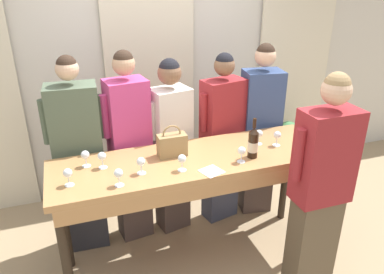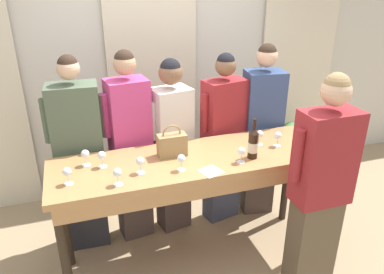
% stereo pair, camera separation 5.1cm
% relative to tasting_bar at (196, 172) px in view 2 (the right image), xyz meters
% --- Properties ---
extents(ground_plane, '(18.00, 18.00, 0.00)m').
position_rel_tasting_bar_xyz_m(ground_plane, '(0.00, 0.02, -0.91)').
color(ground_plane, tan).
extents(wall_back, '(12.00, 0.06, 2.80)m').
position_rel_tasting_bar_xyz_m(wall_back, '(0.00, 1.53, 0.49)').
color(wall_back, beige).
rests_on(wall_back, ground_plane).
extents(curtain_panel_center, '(0.99, 0.03, 2.69)m').
position_rel_tasting_bar_xyz_m(curtain_panel_center, '(0.00, 1.47, 0.44)').
color(curtain_panel_center, beige).
rests_on(curtain_panel_center, ground_plane).
extents(curtain_panel_right, '(0.99, 0.03, 2.69)m').
position_rel_tasting_bar_xyz_m(curtain_panel_right, '(1.84, 1.47, 0.44)').
color(curtain_panel_right, beige).
rests_on(curtain_panel_right, ground_plane).
extents(tasting_bar, '(2.30, 0.69, 1.03)m').
position_rel_tasting_bar_xyz_m(tasting_bar, '(0.00, 0.00, 0.00)').
color(tasting_bar, '#B27F4C').
rests_on(tasting_bar, ground_plane).
extents(wine_bottle, '(0.08, 0.08, 0.33)m').
position_rel_tasting_bar_xyz_m(wine_bottle, '(0.44, -0.13, 0.25)').
color(wine_bottle, black).
rests_on(wine_bottle, tasting_bar).
extents(handbag, '(0.23, 0.12, 0.27)m').
position_rel_tasting_bar_xyz_m(handbag, '(-0.16, 0.12, 0.22)').
color(handbag, '#997A4C').
rests_on(handbag, tasting_bar).
extents(wine_glass_front_left, '(0.07, 0.07, 0.13)m').
position_rel_tasting_bar_xyz_m(wine_glass_front_left, '(-0.72, 0.09, 0.22)').
color(wine_glass_front_left, white).
rests_on(wine_glass_front_left, tasting_bar).
extents(wine_glass_front_mid, '(0.07, 0.07, 0.13)m').
position_rel_tasting_bar_xyz_m(wine_glass_front_mid, '(-0.16, -0.15, 0.22)').
color(wine_glass_front_mid, white).
rests_on(wine_glass_front_mid, tasting_bar).
extents(wine_glass_front_right, '(0.07, 0.07, 0.13)m').
position_rel_tasting_bar_xyz_m(wine_glass_front_right, '(1.03, 0.04, 0.22)').
color(wine_glass_front_right, white).
rests_on(wine_glass_front_right, tasting_bar).
extents(wine_glass_center_left, '(0.07, 0.07, 0.13)m').
position_rel_tasting_bar_xyz_m(wine_glass_center_left, '(-0.84, 0.16, 0.22)').
color(wine_glass_center_left, white).
rests_on(wine_glass_center_left, tasting_bar).
extents(wine_glass_center_mid, '(0.07, 0.07, 0.13)m').
position_rel_tasting_bar_xyz_m(wine_glass_center_mid, '(0.32, -0.17, 0.22)').
color(wine_glass_center_mid, white).
rests_on(wine_glass_center_mid, tasting_bar).
extents(wine_glass_center_right, '(0.07, 0.07, 0.13)m').
position_rel_tasting_bar_xyz_m(wine_glass_center_right, '(0.74, 0.00, 0.22)').
color(wine_glass_center_right, white).
rests_on(wine_glass_center_right, tasting_bar).
extents(wine_glass_back_left, '(0.07, 0.07, 0.13)m').
position_rel_tasting_bar_xyz_m(wine_glass_back_left, '(0.61, 0.08, 0.22)').
color(wine_glass_back_left, white).
rests_on(wine_glass_back_left, tasting_bar).
extents(wine_glass_back_mid, '(0.07, 0.07, 0.13)m').
position_rel_tasting_bar_xyz_m(wine_glass_back_mid, '(-0.98, -0.09, 0.22)').
color(wine_glass_back_mid, white).
rests_on(wine_glass_back_mid, tasting_bar).
extents(wine_glass_back_right, '(0.07, 0.07, 0.13)m').
position_rel_tasting_bar_xyz_m(wine_glass_back_right, '(-0.65, -0.21, 0.22)').
color(wine_glass_back_right, white).
rests_on(wine_glass_back_right, tasting_bar).
extents(wine_glass_near_host, '(0.07, 0.07, 0.13)m').
position_rel_tasting_bar_xyz_m(wine_glass_near_host, '(0.90, -0.14, 0.22)').
color(wine_glass_near_host, white).
rests_on(wine_glass_near_host, tasting_bar).
extents(wine_glass_by_bottle, '(0.07, 0.07, 0.13)m').
position_rel_tasting_bar_xyz_m(wine_glass_by_bottle, '(-0.46, -0.09, 0.22)').
color(wine_glass_by_bottle, white).
rests_on(wine_glass_by_bottle, tasting_bar).
extents(napkin, '(0.19, 0.19, 0.00)m').
position_rel_tasting_bar_xyz_m(napkin, '(0.04, -0.24, 0.13)').
color(napkin, white).
rests_on(napkin, tasting_bar).
extents(guest_olive_jacket, '(0.53, 0.29, 1.82)m').
position_rel_tasting_bar_xyz_m(guest_olive_jacket, '(-0.88, 0.56, 0.01)').
color(guest_olive_jacket, '#28282D').
rests_on(guest_olive_jacket, ground_plane).
extents(guest_pink_top, '(0.47, 0.31, 1.83)m').
position_rel_tasting_bar_xyz_m(guest_pink_top, '(-0.43, 0.56, 0.03)').
color(guest_pink_top, '#473833').
rests_on(guest_pink_top, ground_plane).
extents(guest_cream_sweater, '(0.46, 0.32, 1.73)m').
position_rel_tasting_bar_xyz_m(guest_cream_sweater, '(-0.04, 0.56, -0.01)').
color(guest_cream_sweater, '#473833').
rests_on(guest_cream_sweater, ground_plane).
extents(guest_striped_shirt, '(0.51, 0.31, 1.74)m').
position_rel_tasting_bar_xyz_m(guest_striped_shirt, '(0.48, 0.56, -0.01)').
color(guest_striped_shirt, '#383D51').
rests_on(guest_striped_shirt, ground_plane).
extents(guest_navy_coat, '(0.49, 0.32, 1.80)m').
position_rel_tasting_bar_xyz_m(guest_navy_coat, '(0.89, 0.56, 0.02)').
color(guest_navy_coat, '#473833').
rests_on(guest_navy_coat, ground_plane).
extents(host_pouring, '(0.52, 0.24, 1.83)m').
position_rel_tasting_bar_xyz_m(host_pouring, '(0.75, -0.62, 0.03)').
color(host_pouring, brown).
rests_on(host_pouring, ground_plane).
extents(potted_plant, '(0.34, 0.34, 0.69)m').
position_rel_tasting_bar_xyz_m(potted_plant, '(1.66, 1.16, -0.56)').
color(potted_plant, '#935B3D').
rests_on(potted_plant, ground_plane).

